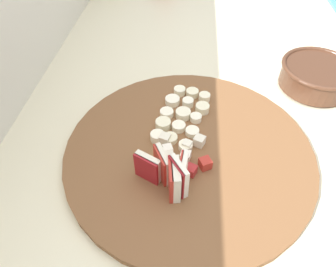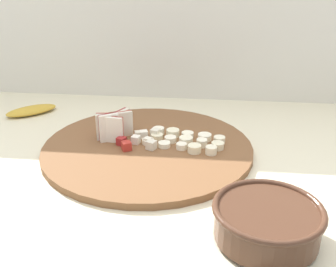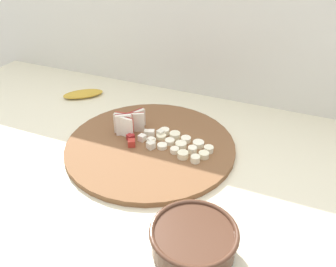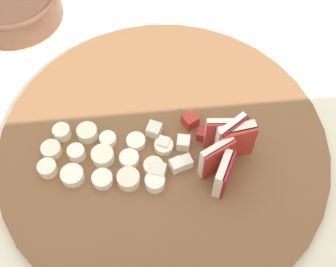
{
  "view_description": "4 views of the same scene",
  "coord_description": "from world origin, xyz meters",
  "px_view_note": "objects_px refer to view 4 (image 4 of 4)",
  "views": [
    {
      "loc": [
        -0.36,
        0.07,
        1.31
      ],
      "look_at": [
        0.01,
        0.1,
        0.92
      ],
      "focal_mm": 32.14,
      "sensor_mm": 36.0,
      "label": 1
    },
    {
      "loc": [
        0.13,
        -0.71,
        1.27
      ],
      "look_at": [
        0.04,
        0.1,
        0.91
      ],
      "focal_mm": 43.29,
      "sensor_mm": 36.0,
      "label": 2
    },
    {
      "loc": [
        0.35,
        -0.64,
        1.43
      ],
      "look_at": [
        0.04,
        0.1,
        0.92
      ],
      "focal_mm": 38.14,
      "sensor_mm": 36.0,
      "label": 3
    },
    {
      "loc": [
        0.02,
        0.36,
        1.41
      ],
      "look_at": [
        -0.01,
        0.06,
        0.92
      ],
      "focal_mm": 46.89,
      "sensor_mm": 36.0,
      "label": 4
    }
  ],
  "objects_px": {
    "banana_slice_rows": "(103,158)",
    "ceramic_bowl": "(12,3)",
    "apple_wedge_fan": "(227,148)",
    "apple_dice_pile": "(177,144)",
    "cutting_board": "(166,146)"
  },
  "relations": [
    {
      "from": "banana_slice_rows",
      "to": "ceramic_bowl",
      "type": "bearing_deg",
      "value": -64.87
    },
    {
      "from": "apple_wedge_fan",
      "to": "ceramic_bowl",
      "type": "xyz_separation_m",
      "value": [
        0.3,
        -0.3,
        -0.01
      ]
    },
    {
      "from": "apple_wedge_fan",
      "to": "ceramic_bowl",
      "type": "distance_m",
      "value": 0.43
    },
    {
      "from": "apple_dice_pile",
      "to": "banana_slice_rows",
      "type": "xyz_separation_m",
      "value": [
        0.1,
        0.01,
        -0.0
      ]
    },
    {
      "from": "cutting_board",
      "to": "apple_wedge_fan",
      "type": "bearing_deg",
      "value": 158.26
    },
    {
      "from": "cutting_board",
      "to": "ceramic_bowl",
      "type": "distance_m",
      "value": 0.35
    },
    {
      "from": "apple_dice_pile",
      "to": "apple_wedge_fan",
      "type": "bearing_deg",
      "value": 159.69
    },
    {
      "from": "apple_dice_pile",
      "to": "ceramic_bowl",
      "type": "distance_m",
      "value": 0.37
    },
    {
      "from": "cutting_board",
      "to": "ceramic_bowl",
      "type": "xyz_separation_m",
      "value": [
        0.22,
        -0.27,
        0.03
      ]
    },
    {
      "from": "apple_wedge_fan",
      "to": "apple_dice_pile",
      "type": "height_order",
      "value": "apple_wedge_fan"
    },
    {
      "from": "apple_wedge_fan",
      "to": "cutting_board",
      "type": "bearing_deg",
      "value": -21.74
    },
    {
      "from": "apple_dice_pile",
      "to": "banana_slice_rows",
      "type": "height_order",
      "value": "apple_dice_pile"
    },
    {
      "from": "ceramic_bowl",
      "to": "apple_wedge_fan",
      "type": "bearing_deg",
      "value": 134.34
    },
    {
      "from": "cutting_board",
      "to": "apple_dice_pile",
      "type": "bearing_deg",
      "value": 152.02
    },
    {
      "from": "apple_wedge_fan",
      "to": "banana_slice_rows",
      "type": "distance_m",
      "value": 0.16
    }
  ]
}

